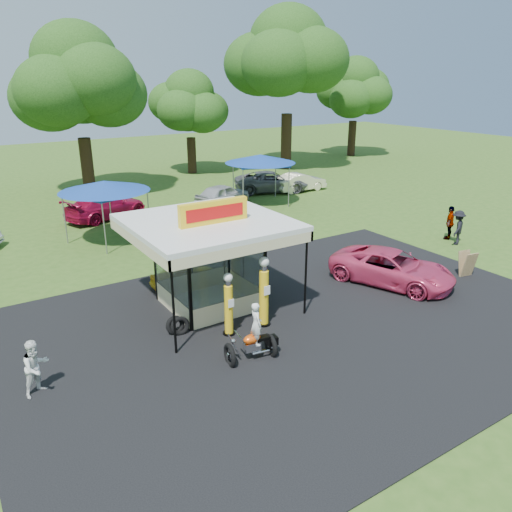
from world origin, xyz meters
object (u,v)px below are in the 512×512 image
at_px(pink_sedan, 392,268).
at_px(bg_car_b, 106,206).
at_px(gas_station_kiosk, 209,261).
at_px(spectator_east_a, 458,228).
at_px(tent_west, 104,187).
at_px(bg_car_c, 223,195).
at_px(bg_car_d, 272,182).
at_px(gas_pump_right, 264,293).
at_px(bg_car_e, 300,182).
at_px(spectator_east_b, 450,223).
at_px(tent_east, 260,159).
at_px(a_frame_sign, 467,264).
at_px(motorcycle, 254,337).
at_px(kiosk_car, 185,275).
at_px(spectator_west, 36,367).
at_px(gas_pump_left, 229,306).

xyz_separation_m(pink_sedan, bg_car_b, (-6.93, 16.54, 0.04)).
relative_size(gas_station_kiosk, pink_sedan, 1.06).
bearing_deg(spectator_east_a, tent_west, -62.25).
height_order(bg_car_c, bg_car_d, bg_car_d).
relative_size(gas_pump_right, bg_car_c, 0.61).
distance_m(gas_pump_right, spectator_east_a, 13.47).
relative_size(gas_station_kiosk, bg_car_e, 1.31).
xyz_separation_m(spectator_east_b, tent_east, (-4.07, 12.13, 2.08)).
xyz_separation_m(a_frame_sign, bg_car_e, (4.33, 17.47, 0.11)).
distance_m(a_frame_sign, spectator_east_a, 4.58).
distance_m(a_frame_sign, tent_east, 16.12).
relative_size(a_frame_sign, tent_east, 0.24).
distance_m(motorcycle, bg_car_e, 23.97).
height_order(gas_station_kiosk, bg_car_e, gas_station_kiosk).
bearing_deg(a_frame_sign, gas_pump_right, -175.68).
relative_size(gas_station_kiosk, kiosk_car, 1.92).
bearing_deg(bg_car_b, pink_sedan, -176.23).
height_order(bg_car_d, tent_east, tent_east).
relative_size(motorcycle, spectator_west, 1.21).
bearing_deg(gas_pump_right, a_frame_sign, -5.77).
distance_m(spectator_west, bg_car_d, 26.23).
distance_m(spectator_west, spectator_east_a, 20.78).
xyz_separation_m(motorcycle, bg_car_d, (13.75, 19.08, -0.00)).
xyz_separation_m(bg_car_c, bg_car_e, (7.01, 0.65, -0.04)).
relative_size(a_frame_sign, bg_car_e, 0.27).
xyz_separation_m(a_frame_sign, spectator_east_b, (3.83, 3.81, 0.34)).
distance_m(gas_station_kiosk, gas_pump_right, 2.65).
height_order(spectator_east_b, tent_east, tent_east).
relative_size(bg_car_c, bg_car_e, 1.02).
bearing_deg(spectator_west, spectator_east_a, -20.50).
bearing_deg(kiosk_car, gas_pump_right, -170.07).
distance_m(motorcycle, tent_east, 20.10).
bearing_deg(bg_car_e, a_frame_sign, 166.67).
bearing_deg(spectator_west, bg_car_e, 11.27).
bearing_deg(pink_sedan, spectator_east_a, -6.22).
bearing_deg(bg_car_b, a_frame_sign, -168.97).
relative_size(motorcycle, tent_east, 0.42).
xyz_separation_m(bg_car_b, bg_car_e, (14.59, -0.29, -0.06)).
xyz_separation_m(spectator_east_a, bg_car_c, (-6.10, 13.78, -0.18)).
bearing_deg(tent_west, gas_pump_left, -88.88).
bearing_deg(kiosk_car, tent_west, 5.83).
bearing_deg(gas_station_kiosk, spectator_east_b, 1.40).
distance_m(a_frame_sign, bg_car_c, 17.03).
distance_m(spectator_east_b, bg_car_b, 19.82).
bearing_deg(spectator_west, gas_pump_left, -25.92).
distance_m(gas_station_kiosk, bg_car_b, 14.34).
relative_size(kiosk_car, bg_car_b, 0.55).
bearing_deg(gas_pump_left, a_frame_sign, -5.41).
height_order(pink_sedan, spectator_east_a, spectator_east_a).
bearing_deg(kiosk_car, pink_sedan, -121.07).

